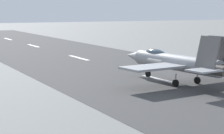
# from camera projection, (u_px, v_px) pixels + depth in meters

# --- Properties ---
(ground_plane) EXTENTS (400.00, 400.00, 0.00)m
(ground_plane) POSITION_uv_depth(u_px,v_px,m) (160.00, 80.00, 49.71)
(ground_plane) COLOR slate
(runway_strip) EXTENTS (240.00, 26.00, 0.02)m
(runway_strip) POSITION_uv_depth(u_px,v_px,m) (160.00, 80.00, 49.69)
(runway_strip) COLOR #403F3F
(runway_strip) RESTS_ON ground
(fighter_jet) EXTENTS (17.61, 15.00, 5.57)m
(fighter_jet) POSITION_uv_depth(u_px,v_px,m) (176.00, 62.00, 47.21)
(fighter_jet) COLOR #95979B
(fighter_jet) RESTS_ON ground
(crew_person) EXTENTS (0.70, 0.36, 1.58)m
(crew_person) POSITION_uv_depth(u_px,v_px,m) (156.00, 57.00, 65.57)
(crew_person) COLOR #1E2338
(crew_person) RESTS_ON ground
(marker_cone_mid) EXTENTS (0.44, 0.44, 0.55)m
(marker_cone_mid) POSITION_uv_depth(u_px,v_px,m) (208.00, 65.00, 60.48)
(marker_cone_mid) COLOR orange
(marker_cone_mid) RESTS_ON ground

